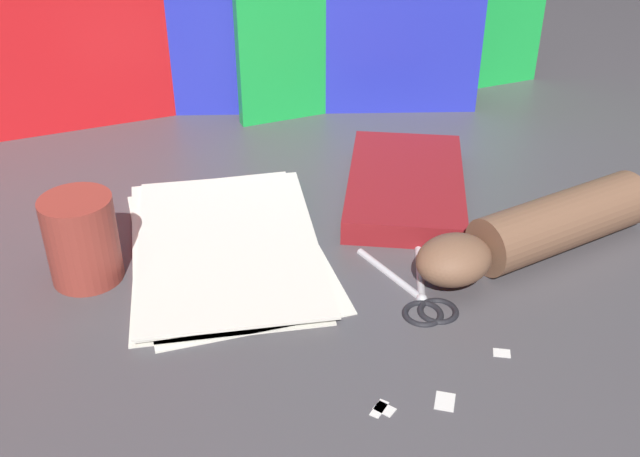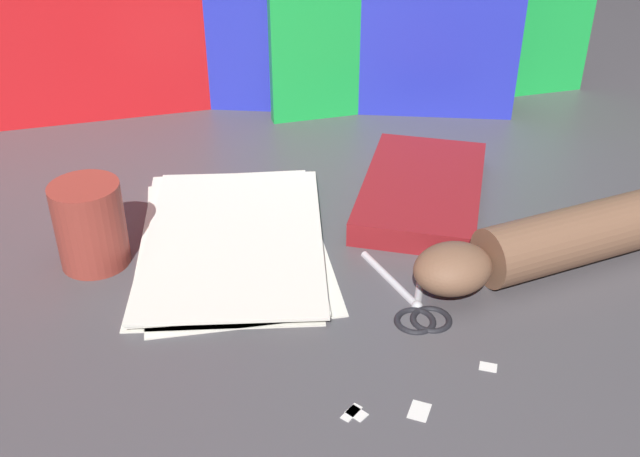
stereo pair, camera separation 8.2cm
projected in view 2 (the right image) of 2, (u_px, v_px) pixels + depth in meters
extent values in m
plane|color=#4C494F|center=(299.00, 262.00, 0.87)|extent=(6.00, 6.00, 0.00)
cube|color=white|center=(235.00, 243.00, 0.91)|extent=(0.23, 0.34, 0.00)
cube|color=white|center=(231.00, 241.00, 0.90)|extent=(0.23, 0.34, 0.00)
cube|color=white|center=(230.00, 237.00, 0.91)|extent=(0.21, 0.33, 0.00)
cube|color=white|center=(234.00, 237.00, 0.90)|extent=(0.23, 0.34, 0.00)
cube|color=maroon|center=(422.00, 190.00, 0.99)|extent=(0.23, 0.30, 0.03)
sphere|color=silver|center=(417.00, 303.00, 0.80)|extent=(0.01, 0.01, 0.01)
cylinder|color=silver|center=(390.00, 276.00, 0.84)|extent=(0.05, 0.11, 0.01)
torus|color=black|center=(431.00, 317.00, 0.78)|extent=(0.06, 0.06, 0.01)
cylinder|color=silver|center=(421.00, 273.00, 0.85)|extent=(0.04, 0.11, 0.01)
torus|color=black|center=(415.00, 318.00, 0.78)|extent=(0.06, 0.06, 0.01)
cylinder|color=brown|center=(573.00, 237.00, 0.85)|extent=(0.24, 0.14, 0.07)
ellipsoid|color=brown|center=(453.00, 269.00, 0.80)|extent=(0.11, 0.10, 0.05)
cube|color=white|center=(357.00, 413.00, 0.67)|extent=(0.02, 0.02, 0.00)
cube|color=white|center=(419.00, 411.00, 0.67)|extent=(0.03, 0.03, 0.00)
cube|color=white|center=(351.00, 412.00, 0.67)|extent=(0.02, 0.02, 0.00)
cube|color=white|center=(488.00, 367.00, 0.72)|extent=(0.02, 0.02, 0.00)
cylinder|color=#99382D|center=(90.00, 225.00, 0.85)|extent=(0.08, 0.08, 0.10)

